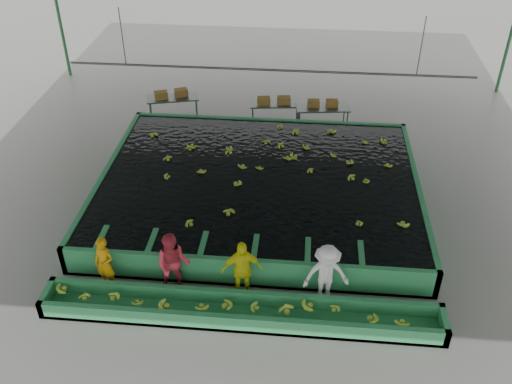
# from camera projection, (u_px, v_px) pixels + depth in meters

# --- Properties ---
(ground) EXTENTS (80.00, 80.00, 0.00)m
(ground) POSITION_uv_depth(u_px,v_px,m) (254.00, 229.00, 17.17)
(ground) COLOR gray
(ground) RESTS_ON ground
(shed_roof) EXTENTS (20.00, 22.00, 0.04)m
(shed_roof) POSITION_uv_depth(u_px,v_px,m) (254.00, 73.00, 14.32)
(shed_roof) COLOR #93979B
(shed_roof) RESTS_ON shed_posts
(shed_posts) EXTENTS (20.00, 22.00, 5.00)m
(shed_posts) POSITION_uv_depth(u_px,v_px,m) (254.00, 158.00, 15.75)
(shed_posts) COLOR #276533
(shed_posts) RESTS_ON ground
(flotation_tank) EXTENTS (10.00, 8.00, 0.90)m
(flotation_tank) POSITION_uv_depth(u_px,v_px,m) (259.00, 188.00, 18.14)
(flotation_tank) COLOR #2C864B
(flotation_tank) RESTS_ON ground
(tank_water) EXTENTS (9.70, 7.70, 0.00)m
(tank_water) POSITION_uv_depth(u_px,v_px,m) (259.00, 178.00, 17.92)
(tank_water) COLOR black
(tank_water) RESTS_ON flotation_tank
(sorting_trough) EXTENTS (10.00, 1.00, 0.50)m
(sorting_trough) POSITION_uv_depth(u_px,v_px,m) (240.00, 311.00, 14.09)
(sorting_trough) COLOR #2C864B
(sorting_trough) RESTS_ON ground
(cableway_rail) EXTENTS (0.08, 0.08, 14.00)m
(cableway_rail) POSITION_uv_depth(u_px,v_px,m) (268.00, 70.00, 19.55)
(cableway_rail) COLOR #59605B
(cableway_rail) RESTS_ON shed_roof
(rail_hanger_left) EXTENTS (0.04, 0.04, 2.00)m
(rail_hanger_left) POSITION_uv_depth(u_px,v_px,m) (122.00, 37.00, 19.37)
(rail_hanger_left) COLOR #59605B
(rail_hanger_left) RESTS_ON shed_roof
(rail_hanger_right) EXTENTS (0.04, 0.04, 2.00)m
(rail_hanger_right) POSITION_uv_depth(u_px,v_px,m) (421.00, 47.00, 18.60)
(rail_hanger_right) COLOR #59605B
(rail_hanger_right) RESTS_ON shed_roof
(worker_a) EXTENTS (0.67, 0.54, 1.58)m
(worker_a) POSITION_uv_depth(u_px,v_px,m) (105.00, 264.00, 14.71)
(worker_a) COLOR #C78809
(worker_a) RESTS_ON ground
(worker_b) EXTENTS (0.95, 0.77, 1.84)m
(worker_b) POSITION_uv_depth(u_px,v_px,m) (173.00, 264.00, 14.50)
(worker_b) COLOR #BE303E
(worker_b) RESTS_ON ground
(worker_c) EXTENTS (1.10, 0.66, 1.76)m
(worker_c) POSITION_uv_depth(u_px,v_px,m) (242.00, 270.00, 14.39)
(worker_c) COLOR yellow
(worker_c) RESTS_ON ground
(worker_d) EXTENTS (1.25, 0.85, 1.78)m
(worker_d) POSITION_uv_depth(u_px,v_px,m) (326.00, 275.00, 14.21)
(worker_d) COLOR white
(worker_d) RESTS_ON ground
(packing_table_left) EXTENTS (2.17, 1.28, 0.92)m
(packing_table_left) POSITION_uv_depth(u_px,v_px,m) (174.00, 108.00, 22.84)
(packing_table_left) COLOR #59605B
(packing_table_left) RESTS_ON ground
(packing_table_mid) EXTENTS (2.05, 1.01, 0.90)m
(packing_table_mid) POSITION_uv_depth(u_px,v_px,m) (275.00, 113.00, 22.47)
(packing_table_mid) COLOR #59605B
(packing_table_mid) RESTS_ON ground
(packing_table_right) EXTENTS (2.13, 1.07, 0.93)m
(packing_table_right) POSITION_uv_depth(u_px,v_px,m) (322.00, 118.00, 22.11)
(packing_table_right) COLOR #59605B
(packing_table_right) RESTS_ON ground
(box_stack_left) EXTENTS (1.35, 0.85, 0.28)m
(box_stack_left) POSITION_uv_depth(u_px,v_px,m) (171.00, 97.00, 22.58)
(box_stack_left) COLOR brown
(box_stack_left) RESTS_ON packing_table_left
(box_stack_mid) EXTENTS (1.32, 0.56, 0.28)m
(box_stack_mid) POSITION_uv_depth(u_px,v_px,m) (274.00, 104.00, 22.13)
(box_stack_mid) COLOR brown
(box_stack_mid) RESTS_ON packing_table_mid
(box_stack_right) EXTENTS (1.19, 0.44, 0.25)m
(box_stack_right) POSITION_uv_depth(u_px,v_px,m) (323.00, 106.00, 21.90)
(box_stack_right) COLOR brown
(box_stack_right) RESTS_ON packing_table_right
(floating_bananas) EXTENTS (8.60, 5.87, 0.12)m
(floating_bananas) POSITION_uv_depth(u_px,v_px,m) (261.00, 164.00, 18.57)
(floating_bananas) COLOR #8BB22D
(floating_bananas) RESTS_ON tank_water
(trough_bananas) EXTENTS (9.63, 0.64, 0.13)m
(trough_bananas) POSITION_uv_depth(u_px,v_px,m) (240.00, 307.00, 14.00)
(trough_bananas) COLOR #8BB22D
(trough_bananas) RESTS_ON sorting_trough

